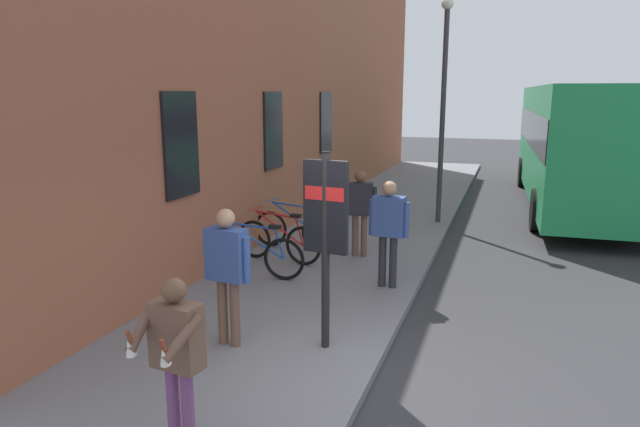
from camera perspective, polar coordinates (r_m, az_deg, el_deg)
ground at (r=11.86m, az=16.79°, el=-3.93°), size 60.00×60.00×0.00m
sidewalk_pavement at (r=14.11m, az=5.96°, el=-0.68°), size 24.00×3.50×0.12m
station_facade at (r=15.31m, az=-0.59°, el=14.90°), size 22.00×0.65×7.83m
bicycle_mid_rack at (r=9.53m, az=-6.58°, el=-4.18°), size 0.48×1.77×0.97m
bicycle_under_window at (r=10.38m, az=-4.22°, el=-2.78°), size 0.48×1.76×0.97m
bicycle_nearest_sign at (r=11.20m, az=-2.60°, el=-1.65°), size 0.48×1.77×0.97m
transit_info_sign at (r=6.59m, az=0.58°, el=-0.63°), size 0.15×0.56×2.40m
city_bus at (r=17.30m, az=24.69°, el=6.87°), size 10.59×2.94×3.35m
pedestrian_near_bus at (r=10.57m, az=4.07°, el=0.93°), size 0.32×0.62×1.65m
pedestrian_by_facade at (r=6.88m, az=-9.41°, el=-4.98°), size 0.29×0.65×1.72m
pedestrian_crossing_street at (r=8.90m, az=6.98°, el=-0.98°), size 0.27×0.65×1.72m
tourist_with_hotdogs at (r=5.00m, az=-14.46°, el=-12.93°), size 0.58×0.60×1.56m
street_lamp at (r=13.60m, az=12.42°, el=11.87°), size 0.28×0.28×5.16m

